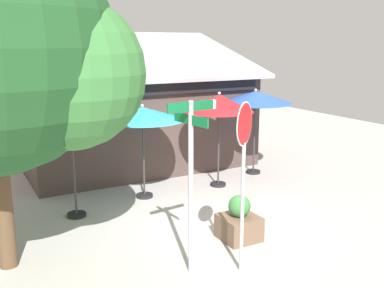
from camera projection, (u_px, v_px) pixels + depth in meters
The scene contains 10 objects.
ground_plane at pixel (213, 226), 10.11m from camera, with size 28.00×28.00×0.10m, color #ADA8A0.
cafe_building at pixel (134, 115), 14.81m from camera, with size 7.61×4.85×4.39m.
street_sign_post at pixel (191, 170), 7.56m from camera, with size 0.98×0.92×3.08m.
stop_sign at pixel (244, 156), 7.56m from camera, with size 0.62×0.45×3.06m.
patio_umbrella_forest_green_left at pixel (71, 119), 10.00m from camera, with size 2.42×2.42×2.63m.
patio_umbrella_teal_center at pixel (143, 114), 11.34m from camera, with size 2.20×2.20×2.48m.
patio_umbrella_crimson_right at pixel (219, 104), 12.25m from camera, with size 1.93×1.93×2.70m.
patio_umbrella_royal_blue_far_right at pixel (256, 98), 13.48m from camera, with size 2.25×2.25×2.65m.
shade_tree at pixel (3, 53), 7.34m from camera, with size 4.64×4.29×6.08m.
sidewalk_planter at pixel (239, 222), 9.22m from camera, with size 0.76×0.76×0.96m.
Camera 1 is at (-4.93, -8.07, 4.01)m, focal length 41.65 mm.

